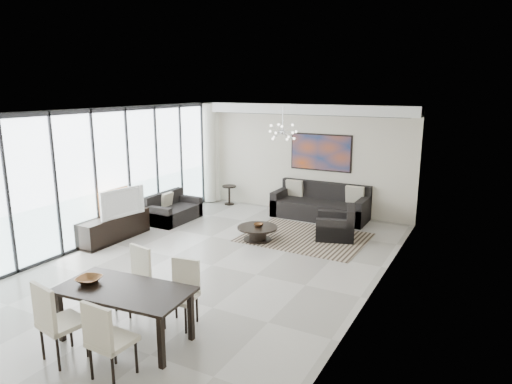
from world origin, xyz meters
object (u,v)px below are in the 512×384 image
Objects in this scene: coffee_table at (257,233)px; television at (120,202)px; sofa_main at (321,206)px; dining_table at (124,295)px; tv_console at (114,228)px.

television is at bearing -152.49° from coffee_table.
sofa_main reaches higher than dining_table.
dining_table is (-0.24, -6.82, 0.36)m from sofa_main.
television reaches higher than sofa_main.
tv_console is 4.40m from dining_table.
television reaches higher than tv_console.
coffee_table is at bearing -104.39° from sofa_main.
coffee_table is at bearing 27.28° from tv_console.
sofa_main reaches higher than tv_console.
television is 4.32m from dining_table.
coffee_table is 0.37× the size of sofa_main.
coffee_table is 0.48× the size of dining_table.
tv_console is (-3.45, -3.84, -0.02)m from sofa_main.
coffee_table is 4.49m from dining_table.
dining_table is at bearing -124.61° from television.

